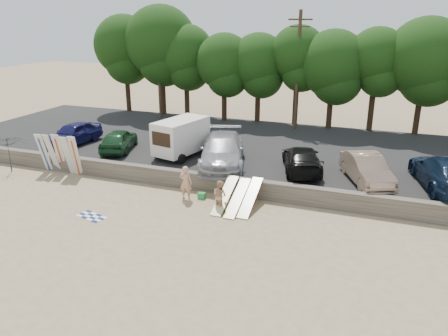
{
  "coord_description": "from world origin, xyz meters",
  "views": [
    {
      "loc": [
        8.37,
        -17.94,
        9.26
      ],
      "look_at": [
        0.72,
        3.0,
        1.46
      ],
      "focal_mm": 35.0,
      "sensor_mm": 36.0,
      "label": 1
    }
  ],
  "objects_px": {
    "car_0": "(73,134)",
    "car_4": "(367,169)",
    "beachgoer_a": "(186,183)",
    "car_2": "(222,151)",
    "car_1": "(119,140)",
    "beach_umbrella": "(9,155)",
    "beachgoer_b": "(220,195)",
    "car_3": "(302,159)",
    "box_trailer": "(181,136)",
    "car_5": "(445,172)",
    "cooler": "(202,196)"
  },
  "relations": [
    {
      "from": "beachgoer_b",
      "to": "beach_umbrella",
      "type": "relative_size",
      "value": 0.64
    },
    {
      "from": "car_2",
      "to": "beach_umbrella",
      "type": "xyz_separation_m",
      "value": [
        -12.66,
        -3.86,
        -0.49
      ]
    },
    {
      "from": "beachgoer_a",
      "to": "beach_umbrella",
      "type": "distance_m",
      "value": 12.09
    },
    {
      "from": "box_trailer",
      "to": "car_2",
      "type": "bearing_deg",
      "value": -0.3
    },
    {
      "from": "beachgoer_a",
      "to": "beach_umbrella",
      "type": "bearing_deg",
      "value": -3.49
    },
    {
      "from": "car_4",
      "to": "car_1",
      "type": "bearing_deg",
      "value": 155.02
    },
    {
      "from": "car_0",
      "to": "car_4",
      "type": "bearing_deg",
      "value": 3.02
    },
    {
      "from": "car_4",
      "to": "car_5",
      "type": "distance_m",
      "value": 3.93
    },
    {
      "from": "car_2",
      "to": "car_4",
      "type": "distance_m",
      "value": 8.31
    },
    {
      "from": "car_3",
      "to": "box_trailer",
      "type": "bearing_deg",
      "value": -17.71
    },
    {
      "from": "car_1",
      "to": "car_4",
      "type": "bearing_deg",
      "value": 161.03
    },
    {
      "from": "car_0",
      "to": "beachgoer_a",
      "type": "relative_size",
      "value": 2.43
    },
    {
      "from": "car_2",
      "to": "car_0",
      "type": "bearing_deg",
      "value": 159.5
    },
    {
      "from": "car_2",
      "to": "beachgoer_a",
      "type": "height_order",
      "value": "car_2"
    },
    {
      "from": "car_1",
      "to": "car_5",
      "type": "distance_m",
      "value": 19.78
    },
    {
      "from": "box_trailer",
      "to": "beachgoer_a",
      "type": "distance_m",
      "value": 5.52
    },
    {
      "from": "car_1",
      "to": "beachgoer_a",
      "type": "relative_size",
      "value": 2.3
    },
    {
      "from": "car_2",
      "to": "beach_umbrella",
      "type": "distance_m",
      "value": 13.24
    },
    {
      "from": "box_trailer",
      "to": "car_3",
      "type": "height_order",
      "value": "box_trailer"
    },
    {
      "from": "car_2",
      "to": "beachgoer_b",
      "type": "bearing_deg",
      "value": -88.35
    },
    {
      "from": "car_0",
      "to": "car_4",
      "type": "distance_m",
      "value": 19.67
    },
    {
      "from": "car_3",
      "to": "car_4",
      "type": "relative_size",
      "value": 1.07
    },
    {
      "from": "beach_umbrella",
      "to": "car_5",
      "type": "bearing_deg",
      "value": 9.91
    },
    {
      "from": "car_4",
      "to": "beachgoer_a",
      "type": "relative_size",
      "value": 2.49
    },
    {
      "from": "car_4",
      "to": "beach_umbrella",
      "type": "bearing_deg",
      "value": 167.44
    },
    {
      "from": "car_0",
      "to": "cooler",
      "type": "distance_m",
      "value": 12.38
    },
    {
      "from": "beachgoer_a",
      "to": "car_0",
      "type": "bearing_deg",
      "value": -26.22
    },
    {
      "from": "beachgoer_a",
      "to": "beach_umbrella",
      "type": "height_order",
      "value": "beach_umbrella"
    },
    {
      "from": "car_0",
      "to": "beach_umbrella",
      "type": "height_order",
      "value": "car_0"
    },
    {
      "from": "car_0",
      "to": "car_3",
      "type": "distance_m",
      "value": 16.04
    },
    {
      "from": "car_5",
      "to": "beach_umbrella",
      "type": "bearing_deg",
      "value": -2.86
    },
    {
      "from": "car_1",
      "to": "car_5",
      "type": "bearing_deg",
      "value": 163.02
    },
    {
      "from": "car_4",
      "to": "box_trailer",
      "type": "bearing_deg",
      "value": 153.03
    },
    {
      "from": "car_4",
      "to": "beach_umbrella",
      "type": "distance_m",
      "value": 21.31
    },
    {
      "from": "car_0",
      "to": "car_4",
      "type": "xyz_separation_m",
      "value": [
        19.66,
        -0.73,
        -0.01
      ]
    },
    {
      "from": "car_5",
      "to": "beachgoer_b",
      "type": "xyz_separation_m",
      "value": [
        -10.6,
        -5.18,
        -0.78
      ]
    },
    {
      "from": "beach_umbrella",
      "to": "cooler",
      "type": "bearing_deg",
      "value": 0.91
    },
    {
      "from": "car_2",
      "to": "car_3",
      "type": "distance_m",
      "value": 4.72
    },
    {
      "from": "car_0",
      "to": "beachgoer_b",
      "type": "distance_m",
      "value": 14.03
    },
    {
      "from": "box_trailer",
      "to": "car_4",
      "type": "relative_size",
      "value": 0.88
    },
    {
      "from": "car_4",
      "to": "beachgoer_a",
      "type": "height_order",
      "value": "car_4"
    },
    {
      "from": "car_1",
      "to": "beach_umbrella",
      "type": "xyz_separation_m",
      "value": [
        -5.07,
        -4.39,
        -0.32
      ]
    },
    {
      "from": "car_1",
      "to": "cooler",
      "type": "height_order",
      "value": "car_1"
    },
    {
      "from": "car_0",
      "to": "beachgoer_a",
      "type": "height_order",
      "value": "car_0"
    },
    {
      "from": "car_2",
      "to": "car_3",
      "type": "relative_size",
      "value": 1.26
    },
    {
      "from": "beachgoer_a",
      "to": "car_3",
      "type": "bearing_deg",
      "value": -141.37
    },
    {
      "from": "car_2",
      "to": "car_4",
      "type": "relative_size",
      "value": 1.34
    },
    {
      "from": "beach_umbrella",
      "to": "beachgoer_b",
      "type": "bearing_deg",
      "value": -3.35
    },
    {
      "from": "box_trailer",
      "to": "beach_umbrella",
      "type": "xyz_separation_m",
      "value": [
        -9.58,
        -4.62,
        -0.93
      ]
    },
    {
      "from": "car_1",
      "to": "beach_umbrella",
      "type": "distance_m",
      "value": 6.72
    }
  ]
}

